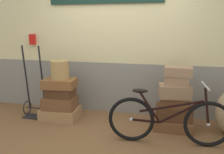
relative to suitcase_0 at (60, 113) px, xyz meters
The scene contains 15 objects.
ground 0.95m from the suitcase_0, 13.54° to the right, with size 10.12×5.20×0.06m, color brown.
station_building 1.64m from the suitcase_0, 33.94° to the left, with size 8.12×0.74×2.59m.
suitcase_0 is the anchor object (origin of this frame).
suitcase_1 0.21m from the suitcase_0, 49.61° to the right, with size 0.56×0.40×0.22m, color brown.
suitcase_2 0.40m from the suitcase_0, 19.77° to the right, with size 0.48×0.32×0.16m, color #4C2D19.
suitcase_3 0.56m from the suitcase_0, 28.66° to the right, with size 0.55×0.38×0.16m, color brown.
suitcase_4 1.98m from the suitcase_0, ahead, with size 0.62×0.42×0.16m, color brown.
suitcase_5 1.99m from the suitcase_0, ahead, with size 0.55×0.38×0.21m, color #4C2D19.
suitcase_6 2.02m from the suitcase_0, ahead, with size 0.45×0.28×0.17m, color brown.
suitcase_7 2.05m from the suitcase_0, ahead, with size 0.48×0.32×0.20m, color #937051.
suitcase_8 2.12m from the suitcase_0, ahead, with size 0.37×0.24×0.15m, color #937051.
suitcase_9 2.19m from the suitcase_0, ahead, with size 0.41×0.27×0.14m, color #937051.
wicker_basket 0.80m from the suitcase_0, ahead, with size 0.31×0.31×0.32m, color #A8844C.
luggage_trolley 0.56m from the suitcase_0, behind, with size 0.40×0.35×1.31m.
bicycle 1.97m from the suitcase_0, 14.81° to the right, with size 1.72×0.46×0.88m.
Camera 1 is at (0.87, -3.39, 1.66)m, focal length 36.89 mm.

